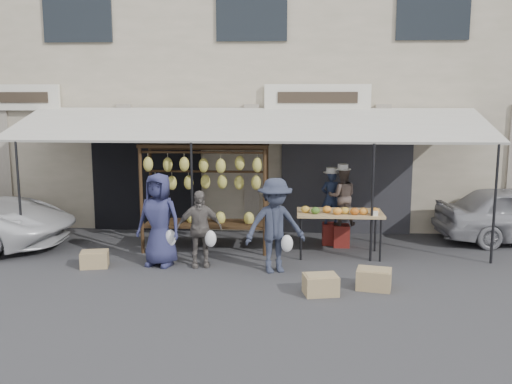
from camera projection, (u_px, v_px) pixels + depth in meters
ground_plane at (237, 277)px, 10.18m from camera, size 90.00×90.00×0.00m
shophouse at (260, 79)px, 15.96m from camera, size 24.00×6.15×7.30m
awning at (248, 125)px, 11.99m from camera, size 10.00×2.35×2.92m
banana_rack at (205, 176)px, 11.70m from camera, size 2.60×0.90×2.24m
produce_table at (340, 214)px, 11.33m from camera, size 1.70×0.90×1.04m
vendor_left at (331, 197)px, 12.23m from camera, size 0.46×0.34×1.15m
vendor_right at (342, 197)px, 12.03m from camera, size 0.60×0.47×1.23m
customer_left at (159, 220)px, 10.73m from camera, size 0.97×0.75×1.77m
customer_mid at (199, 229)px, 10.68m from camera, size 0.91×0.51×1.46m
customer_right at (275, 226)px, 10.32m from camera, size 1.27×0.98×1.73m
stool_left at (330, 234)px, 12.37m from camera, size 0.40×0.40×0.46m
stool_right at (341, 236)px, 12.18m from camera, size 0.42×0.42×0.47m
crate_near_a at (321, 285)px, 9.25m from camera, size 0.61×0.51×0.32m
crate_near_b at (374, 279)px, 9.51m from camera, size 0.64×0.53×0.33m
crate_far at (95, 259)px, 10.73m from camera, size 0.57×0.48×0.30m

